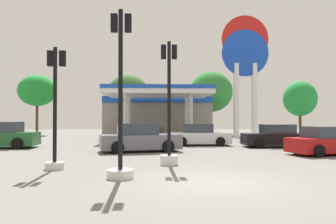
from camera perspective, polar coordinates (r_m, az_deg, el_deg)
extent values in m
plane|color=slate|center=(9.83, 7.75, -12.00)|extent=(90.00, 90.00, 0.00)
cube|color=gray|center=(34.83, -1.84, -0.83)|extent=(10.53, 6.62, 3.99)
cube|color=#194CB2|center=(31.52, -1.79, 2.19)|extent=(10.53, 0.12, 0.60)
cube|color=white|center=(28.03, -1.73, 3.17)|extent=(8.61, 6.53, 0.35)
cube|color=#194CB2|center=(28.05, -1.73, 3.83)|extent=(8.71, 6.63, 0.30)
cylinder|color=silver|center=(26.26, -7.34, -1.02)|extent=(0.32, 0.32, 3.75)
cylinder|color=silver|center=(26.31, 3.94, -1.02)|extent=(0.32, 0.32, 3.75)
cylinder|color=silver|center=(29.84, -6.74, -1.02)|extent=(0.32, 0.32, 3.75)
cylinder|color=silver|center=(29.88, 3.19, -1.02)|extent=(0.32, 0.32, 3.75)
cube|color=#4C4C51|center=(27.98, -1.74, -3.74)|extent=(0.90, 0.60, 1.10)
cube|color=white|center=(31.74, 11.65, 1.94)|extent=(0.40, 0.56, 7.01)
cube|color=white|center=(32.20, 14.64, 1.91)|extent=(0.40, 0.56, 7.01)
cylinder|color=blue|center=(32.51, 13.13, 9.87)|extent=(4.42, 0.22, 4.42)
cylinder|color=red|center=(32.80, 13.11, 12.14)|extent=(4.42, 0.22, 4.42)
cube|color=white|center=(32.69, 13.09, 11.00)|extent=(4.07, 0.08, 0.80)
cylinder|color=black|center=(21.28, 15.48, -5.20)|extent=(0.62, 0.22, 0.62)
cylinder|color=black|center=(22.87, 14.23, -4.91)|extent=(0.62, 0.22, 0.62)
cylinder|color=black|center=(22.16, 21.75, -5.00)|extent=(0.62, 0.22, 0.62)
cylinder|color=black|center=(23.70, 20.12, -4.75)|extent=(0.62, 0.22, 0.62)
cube|color=black|center=(22.46, 17.93, -4.45)|extent=(4.08, 1.73, 0.74)
cube|color=#2D3842|center=(22.48, 18.27, -2.81)|extent=(1.95, 1.53, 0.62)
cube|color=black|center=(21.87, 12.98, -4.85)|extent=(0.13, 1.62, 0.23)
cylinder|color=black|center=(19.75, -1.38, -5.50)|extent=(0.70, 0.37, 0.67)
cylinder|color=black|center=(18.02, -0.01, -5.93)|extent=(0.70, 0.37, 0.67)
cylinder|color=black|center=(19.29, -9.29, -5.59)|extent=(0.70, 0.37, 0.67)
cylinder|color=black|center=(17.51, -8.68, -6.06)|extent=(0.70, 0.37, 0.67)
cube|color=slate|center=(18.57, -4.81, -5.10)|extent=(4.69, 2.77, 0.79)
cube|color=#2D3842|center=(18.51, -5.28, -2.98)|extent=(2.40, 2.05, 0.67)
cube|color=black|center=(19.09, 1.59, -5.34)|extent=(0.51, 1.73, 0.25)
cylinder|color=black|center=(23.44, 26.90, -4.69)|extent=(0.68, 0.27, 0.66)
cylinder|color=black|center=(20.21, 26.86, -5.36)|extent=(0.64, 0.35, 0.61)
cylinder|color=black|center=(18.62, 21.21, -5.79)|extent=(0.64, 0.35, 0.61)
cylinder|color=black|center=(17.34, 24.51, -6.12)|extent=(0.64, 0.35, 0.61)
cube|color=#A51111|center=(18.76, 25.77, -5.11)|extent=(4.30, 2.58, 0.73)
cube|color=#2D3842|center=(18.63, 25.43, -3.20)|extent=(2.21, 1.90, 0.61)
cylinder|color=black|center=(23.87, 8.28, -4.77)|extent=(0.62, 0.22, 0.62)
cylinder|color=black|center=(22.23, 9.01, -5.05)|extent=(0.62, 0.22, 0.62)
cylinder|color=black|center=(23.58, 2.19, -4.83)|extent=(0.62, 0.22, 0.62)
cylinder|color=black|center=(21.92, 2.47, -5.11)|extent=(0.62, 0.22, 0.62)
cube|color=silver|center=(22.85, 5.50, -4.43)|extent=(4.10, 1.77, 0.74)
cube|color=#2D3842|center=(22.81, 5.13, -2.83)|extent=(1.96, 1.54, 0.62)
cube|color=black|center=(23.19, 10.43, -4.63)|extent=(0.14, 1.62, 0.23)
cylinder|color=black|center=(21.82, -24.48, -4.95)|extent=(0.70, 0.28, 0.69)
cylinder|color=black|center=(23.58, -23.02, -4.66)|extent=(0.70, 0.28, 0.69)
cube|color=#2D3842|center=(23.07, -26.65, -2.38)|extent=(2.26, 1.81, 0.69)
cylinder|color=silver|center=(10.55, -8.21, -10.50)|extent=(0.83, 0.83, 0.27)
cylinder|color=black|center=(10.44, -8.18, 3.91)|extent=(0.14, 0.14, 5.00)
cube|color=black|center=(11.01, -9.24, 14.86)|extent=(0.21, 0.20, 0.57)
sphere|color=red|center=(11.17, -9.16, 15.58)|extent=(0.15, 0.15, 0.15)
sphere|color=#D89E0C|center=(11.12, -9.16, 14.69)|extent=(0.15, 0.15, 0.15)
sphere|color=green|center=(11.07, -9.16, 13.80)|extent=(0.15, 0.15, 0.15)
cube|color=black|center=(10.96, -6.87, 14.92)|extent=(0.21, 0.20, 0.57)
sphere|color=red|center=(11.13, -6.82, 15.64)|extent=(0.15, 0.15, 0.15)
sphere|color=#D89E0C|center=(11.08, -6.82, 14.75)|extent=(0.15, 0.15, 0.15)
sphere|color=green|center=(11.03, -6.82, 13.85)|extent=(0.15, 0.15, 0.15)
cylinder|color=silver|center=(12.88, -18.93, -8.74)|extent=(0.69, 0.69, 0.27)
cylinder|color=black|center=(12.77, -18.87, 1.23)|extent=(0.14, 0.14, 4.20)
cube|color=black|center=(13.16, -19.55, 8.68)|extent=(0.21, 0.20, 0.57)
sphere|color=red|center=(13.31, -19.39, 9.36)|extent=(0.15, 0.15, 0.15)
sphere|color=#D89E0C|center=(13.28, -19.40, 8.59)|extent=(0.15, 0.15, 0.15)
sphere|color=green|center=(13.25, -19.40, 7.82)|extent=(0.15, 0.15, 0.15)
cube|color=black|center=(13.04, -17.69, 8.76)|extent=(0.21, 0.20, 0.57)
sphere|color=red|center=(13.19, -17.54, 9.44)|extent=(0.15, 0.15, 0.15)
sphere|color=#D89E0C|center=(13.16, -17.54, 8.67)|extent=(0.15, 0.15, 0.15)
sphere|color=green|center=(13.13, -17.55, 7.90)|extent=(0.15, 0.15, 0.15)
cylinder|color=silver|center=(13.34, 0.19, -8.27)|extent=(0.71, 0.71, 0.38)
cylinder|color=black|center=(13.26, 0.19, 2.38)|extent=(0.14, 0.14, 4.56)
cube|color=black|center=(13.65, -0.78, 10.30)|extent=(0.21, 0.20, 0.57)
sphere|color=red|center=(13.81, -0.79, 10.93)|extent=(0.15, 0.15, 0.15)
sphere|color=#D89E0C|center=(13.77, -0.79, 10.20)|extent=(0.15, 0.15, 0.15)
sphere|color=green|center=(13.74, -0.79, 9.46)|extent=(0.15, 0.15, 0.15)
cube|color=black|center=(13.67, 1.09, 10.28)|extent=(0.21, 0.20, 0.57)
sphere|color=red|center=(13.83, 1.06, 10.91)|extent=(0.15, 0.15, 0.15)
sphere|color=#D89E0C|center=(13.79, 1.06, 10.18)|extent=(0.15, 0.15, 0.15)
sphere|color=green|center=(13.76, 1.06, 9.45)|extent=(0.15, 0.15, 0.15)
cylinder|color=brown|center=(39.58, -21.62, -1.23)|extent=(0.30, 0.30, 3.36)
ellipsoid|color=#1F8B30|center=(39.70, -21.58, 3.43)|extent=(4.13, 4.13, 3.44)
cylinder|color=brown|center=(38.95, -6.88, -1.58)|extent=(0.33, 0.33, 2.99)
ellipsoid|color=#35632A|center=(39.05, -6.87, 3.25)|extent=(4.79, 4.79, 4.24)
cylinder|color=brown|center=(37.50, 7.45, -1.57)|extent=(0.30, 0.30, 3.02)
ellipsoid|color=#2B8234|center=(37.62, 7.44, 3.47)|extent=(4.78, 4.78, 4.54)
cylinder|color=brown|center=(41.88, 21.77, -1.67)|extent=(0.32, 0.32, 2.70)
ellipsoid|color=green|center=(41.94, 21.75, 2.15)|extent=(3.85, 3.85, 4.11)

